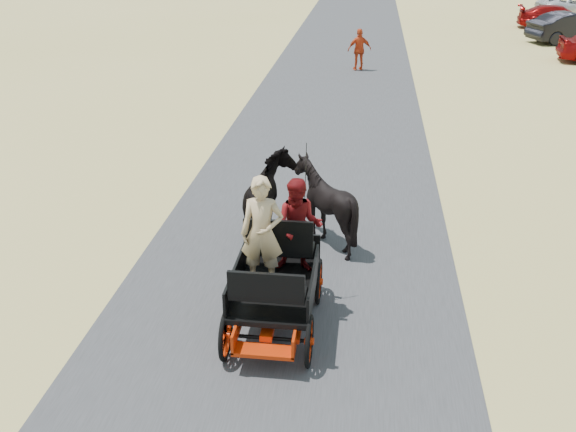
# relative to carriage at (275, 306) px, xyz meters

# --- Properties ---
(ground) EXTENTS (140.00, 140.00, 0.00)m
(ground) POSITION_rel_carriage_xyz_m (0.08, -0.92, -0.36)
(ground) COLOR tan
(road) EXTENTS (6.00, 140.00, 0.01)m
(road) POSITION_rel_carriage_xyz_m (0.08, -0.92, -0.35)
(road) COLOR #38383A
(road) RESTS_ON ground
(carriage) EXTENTS (1.30, 2.40, 0.72)m
(carriage) POSITION_rel_carriage_xyz_m (0.00, 0.00, 0.00)
(carriage) COLOR black
(carriage) RESTS_ON ground
(horse_left) EXTENTS (0.91, 2.01, 1.70)m
(horse_left) POSITION_rel_carriage_xyz_m (-0.55, 3.00, 0.49)
(horse_left) COLOR black
(horse_left) RESTS_ON ground
(horse_right) EXTENTS (1.37, 1.54, 1.70)m
(horse_right) POSITION_rel_carriage_xyz_m (0.55, 3.00, 0.49)
(horse_right) COLOR black
(horse_right) RESTS_ON ground
(driver_man) EXTENTS (0.66, 0.43, 1.80)m
(driver_man) POSITION_rel_carriage_xyz_m (-0.20, 0.05, 1.26)
(driver_man) COLOR tan
(driver_man) RESTS_ON carriage
(passenger_woman) EXTENTS (0.77, 0.60, 1.58)m
(passenger_woman) POSITION_rel_carriage_xyz_m (0.30, 0.60, 1.15)
(passenger_woman) COLOR #660C0F
(passenger_woman) RESTS_ON carriage
(pedestrian) EXTENTS (1.08, 0.66, 1.73)m
(pedestrian) POSITION_rel_carriage_xyz_m (0.84, 19.19, 0.50)
(pedestrian) COLOR red
(pedestrian) RESTS_ON ground
(car_b) EXTENTS (4.86, 3.06, 1.51)m
(car_b) POSITION_rel_carriage_xyz_m (11.65, 27.27, 0.40)
(car_b) COLOR black
(car_b) RESTS_ON ground
(car_c) EXTENTS (4.63, 2.25, 1.30)m
(car_c) POSITION_rel_carriage_xyz_m (12.04, 31.93, 0.29)
(car_c) COLOR maroon
(car_c) RESTS_ON ground
(car_d) EXTENTS (5.15, 2.88, 1.36)m
(car_d) POSITION_rel_carriage_xyz_m (14.42, 36.94, 0.32)
(car_d) COLOR silver
(car_d) RESTS_ON ground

